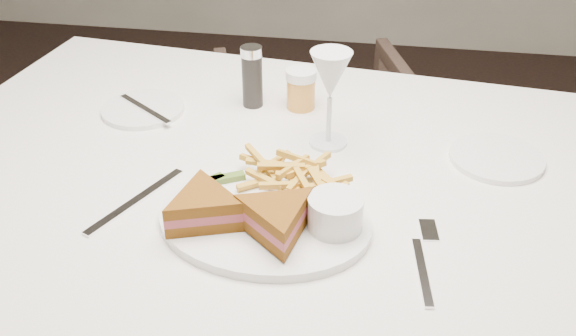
# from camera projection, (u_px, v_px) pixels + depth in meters

# --- Properties ---
(table) EXTENTS (1.47, 1.07, 0.75)m
(table) POSITION_uv_depth(u_px,v_px,m) (292.00, 335.00, 1.27)
(table) COLOR silver
(table) RESTS_ON ground
(chair_far) EXTENTS (0.73, 0.71, 0.61)m
(chair_far) POSITION_uv_depth(u_px,v_px,m) (317.00, 145.00, 2.02)
(chair_far) COLOR #45332A
(chair_far) RESTS_ON ground
(table_setting) EXTENTS (0.82, 0.64, 0.18)m
(table_setting) POSITION_uv_depth(u_px,v_px,m) (283.00, 170.00, 1.01)
(table_setting) COLOR white
(table_setting) RESTS_ON table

